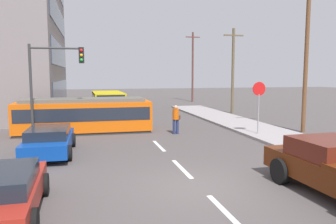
% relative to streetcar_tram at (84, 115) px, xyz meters
% --- Properties ---
extents(ground_plane, '(120.00, 120.00, 0.00)m').
position_rel_streetcar_tram_xyz_m(ground_plane, '(3.50, -0.75, -1.05)').
color(ground_plane, '#4E4747').
extents(sidewalk_curb_right, '(3.20, 36.00, 0.14)m').
position_rel_streetcar_tram_xyz_m(sidewalk_curb_right, '(10.30, -4.75, -0.98)').
color(sidewalk_curb_right, '#999293').
rests_on(sidewalk_curb_right, ground).
extents(lane_stripe_0, '(0.16, 2.40, 0.01)m').
position_rel_streetcar_tram_xyz_m(lane_stripe_0, '(3.50, -12.75, -1.05)').
color(lane_stripe_0, silver).
rests_on(lane_stripe_0, ground).
extents(lane_stripe_1, '(0.16, 2.40, 0.01)m').
position_rel_streetcar_tram_xyz_m(lane_stripe_1, '(3.50, -8.75, -1.05)').
color(lane_stripe_1, silver).
rests_on(lane_stripe_1, ground).
extents(lane_stripe_2, '(0.16, 2.40, 0.01)m').
position_rel_streetcar_tram_xyz_m(lane_stripe_2, '(3.50, -4.75, -1.05)').
color(lane_stripe_2, silver).
rests_on(lane_stripe_2, ground).
extents(lane_stripe_3, '(0.16, 2.40, 0.01)m').
position_rel_streetcar_tram_xyz_m(lane_stripe_3, '(3.50, 6.00, -1.05)').
color(lane_stripe_3, silver).
rests_on(lane_stripe_3, ground).
extents(lane_stripe_4, '(0.16, 2.40, 0.01)m').
position_rel_streetcar_tram_xyz_m(lane_stripe_4, '(3.50, 12.00, -1.05)').
color(lane_stripe_4, silver).
rests_on(lane_stripe_4, ground).
extents(streetcar_tram, '(7.76, 2.59, 2.03)m').
position_rel_streetcar_tram_xyz_m(streetcar_tram, '(0.00, 0.00, 0.00)').
color(streetcar_tram, '#DB560C').
rests_on(streetcar_tram, ground).
extents(city_bus, '(2.67, 5.97, 1.87)m').
position_rel_streetcar_tram_xyz_m(city_bus, '(1.96, 9.58, 0.02)').
color(city_bus, gold).
rests_on(city_bus, ground).
extents(pedestrian_crossing, '(0.50, 0.36, 1.67)m').
position_rel_streetcar_tram_xyz_m(pedestrian_crossing, '(5.14, -1.81, -0.11)').
color(pedestrian_crossing, navy).
rests_on(pedestrian_crossing, ground).
extents(parked_sedan_mid, '(2.06, 4.46, 1.19)m').
position_rel_streetcar_tram_xyz_m(parked_sedan_mid, '(-1.43, -5.30, -0.43)').
color(parked_sedan_mid, '#0D3A98').
rests_on(parked_sedan_mid, ground).
extents(parked_sedan_far, '(2.11, 4.02, 1.19)m').
position_rel_streetcar_tram_xyz_m(parked_sedan_far, '(-2.26, 3.96, -0.43)').
color(parked_sedan_far, '#1C4790').
rests_on(parked_sedan_far, ground).
extents(parked_sedan_furthest, '(2.07, 4.59, 1.19)m').
position_rel_streetcar_tram_xyz_m(parked_sedan_furthest, '(-1.40, 10.19, -0.43)').
color(parked_sedan_furthest, '#133898').
rests_on(parked_sedan_furthest, ground).
extents(stop_sign, '(0.76, 0.07, 2.88)m').
position_rel_streetcar_tram_xyz_m(stop_sign, '(9.45, -3.47, 1.14)').
color(stop_sign, gray).
rests_on(stop_sign, sidewalk_curb_right).
extents(traffic_light_mast, '(2.79, 0.33, 4.99)m').
position_rel_streetcar_tram_xyz_m(traffic_light_mast, '(-1.53, -1.69, 2.45)').
color(traffic_light_mast, '#333333').
rests_on(traffic_light_mast, ground).
extents(utility_pole_near, '(1.80, 0.24, 8.77)m').
position_rel_streetcar_tram_xyz_m(utility_pole_near, '(12.69, -3.00, 3.52)').
color(utility_pole_near, brown).
rests_on(utility_pole_near, ground).
extents(utility_pole_mid, '(1.80, 0.24, 7.38)m').
position_rel_streetcar_tram_xyz_m(utility_pole_mid, '(12.62, 6.89, 2.82)').
color(utility_pole_mid, brown).
rests_on(utility_pole_mid, ground).
extents(utility_pole_far, '(1.80, 0.24, 8.61)m').
position_rel_streetcar_tram_xyz_m(utility_pole_far, '(13.07, 19.70, 3.44)').
color(utility_pole_far, brown).
rests_on(utility_pole_far, ground).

